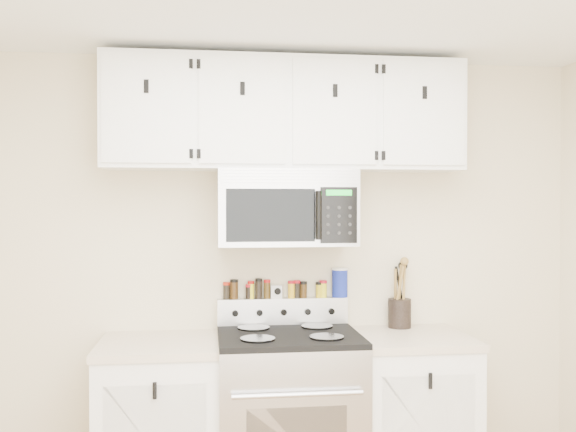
# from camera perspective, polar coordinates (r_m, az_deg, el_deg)

# --- Properties ---
(back_wall) EXTENTS (3.50, 0.01, 2.50)m
(back_wall) POSITION_cam_1_polar(r_m,az_deg,el_deg) (3.79, -0.54, -4.98)
(back_wall) COLOR beige
(back_wall) RESTS_ON floor
(range) EXTENTS (0.76, 0.65, 1.10)m
(range) POSITION_cam_1_polar(r_m,az_deg,el_deg) (3.64, 0.07, -17.53)
(range) COLOR #B7B7BA
(range) RESTS_ON floor
(base_cabinet_left) EXTENTS (0.64, 0.62, 0.92)m
(base_cabinet_left) POSITION_cam_1_polar(r_m,az_deg,el_deg) (3.66, -11.33, -17.91)
(base_cabinet_left) COLOR white
(base_cabinet_left) RESTS_ON floor
(base_cabinet_right) EXTENTS (0.64, 0.62, 0.92)m
(base_cabinet_right) POSITION_cam_1_polar(r_m,az_deg,el_deg) (3.82, 10.84, -17.09)
(base_cabinet_right) COLOR white
(base_cabinet_right) RESTS_ON floor
(microwave) EXTENTS (0.76, 0.44, 0.42)m
(microwave) POSITION_cam_1_polar(r_m,az_deg,el_deg) (3.58, -0.18, 0.75)
(microwave) COLOR #9E9EA3
(microwave) RESTS_ON back_wall
(upper_cabinets) EXTENTS (2.00, 0.35, 0.62)m
(upper_cabinets) POSITION_cam_1_polar(r_m,az_deg,el_deg) (3.64, -0.24, 8.97)
(upper_cabinets) COLOR white
(upper_cabinets) RESTS_ON back_wall
(utensil_crock) EXTENTS (0.14, 0.14, 0.40)m
(utensil_crock) POSITION_cam_1_polar(r_m,az_deg,el_deg) (3.88, 9.89, -8.30)
(utensil_crock) COLOR black
(utensil_crock) RESTS_ON base_cabinet_right
(kitchen_timer) EXTENTS (0.08, 0.07, 0.08)m
(kitchen_timer) POSITION_cam_1_polar(r_m,az_deg,el_deg) (3.77, -0.97, -6.74)
(kitchen_timer) COLOR silver
(kitchen_timer) RESTS_ON range
(salt_canister) EXTENTS (0.09, 0.09, 0.17)m
(salt_canister) POSITION_cam_1_polar(r_m,az_deg,el_deg) (3.82, 4.63, -5.90)
(salt_canister) COLOR navy
(salt_canister) RESTS_ON range
(spice_jar_0) EXTENTS (0.04, 0.04, 0.10)m
(spice_jar_0) POSITION_cam_1_polar(r_m,az_deg,el_deg) (3.74, -5.49, -6.61)
(spice_jar_0) COLOR black
(spice_jar_0) RESTS_ON range
(spice_jar_1) EXTENTS (0.05, 0.05, 0.11)m
(spice_jar_1) POSITION_cam_1_polar(r_m,az_deg,el_deg) (3.74, -4.81, -6.49)
(spice_jar_1) COLOR #39240D
(spice_jar_1) RESTS_ON range
(spice_jar_2) EXTENTS (0.04, 0.04, 0.08)m
(spice_jar_2) POSITION_cam_1_polar(r_m,az_deg,el_deg) (3.75, -3.50, -6.70)
(spice_jar_2) COLOR black
(spice_jar_2) RESTS_ON range
(spice_jar_3) EXTENTS (0.04, 0.04, 0.10)m
(spice_jar_3) POSITION_cam_1_polar(r_m,az_deg,el_deg) (3.75, -3.32, -6.56)
(spice_jar_3) COLOR yellow
(spice_jar_3) RESTS_ON range
(spice_jar_4) EXTENTS (0.04, 0.04, 0.12)m
(spice_jar_4) POSITION_cam_1_polar(r_m,az_deg,el_deg) (3.75, -2.62, -6.44)
(spice_jar_4) COLOR black
(spice_jar_4) RESTS_ON range
(spice_jar_5) EXTENTS (0.04, 0.04, 0.11)m
(spice_jar_5) POSITION_cam_1_polar(r_m,az_deg,el_deg) (3.76, -1.86, -6.49)
(spice_jar_5) COLOR #422E10
(spice_jar_5) RESTS_ON range
(spice_jar_6) EXTENTS (0.04, 0.04, 0.10)m
(spice_jar_6) POSITION_cam_1_polar(r_m,az_deg,el_deg) (3.77, 0.32, -6.52)
(spice_jar_6) COLOR gold
(spice_jar_6) RESTS_ON range
(spice_jar_7) EXTENTS (0.04, 0.04, 0.10)m
(spice_jar_7) POSITION_cam_1_polar(r_m,az_deg,el_deg) (3.78, 0.80, -6.50)
(spice_jar_7) COLOR black
(spice_jar_7) RESTS_ON range
(spice_jar_8) EXTENTS (0.04, 0.04, 0.10)m
(spice_jar_8) POSITION_cam_1_polar(r_m,az_deg,el_deg) (3.78, 1.38, -6.54)
(spice_jar_8) COLOR #3A250E
(spice_jar_8) RESTS_ON range
(spice_jar_9) EXTENTS (0.04, 0.04, 0.09)m
(spice_jar_9) POSITION_cam_1_polar(r_m,az_deg,el_deg) (3.80, 2.77, -6.55)
(spice_jar_9) COLOR gold
(spice_jar_9) RESTS_ON range
(spice_jar_10) EXTENTS (0.05, 0.05, 0.10)m
(spice_jar_10) POSITION_cam_1_polar(r_m,az_deg,el_deg) (3.80, 3.14, -6.48)
(spice_jar_10) COLOR yellow
(spice_jar_10) RESTS_ON range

